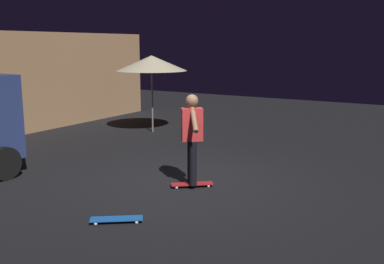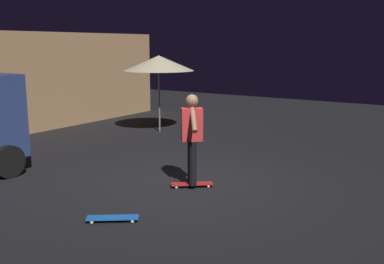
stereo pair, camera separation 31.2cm
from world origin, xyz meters
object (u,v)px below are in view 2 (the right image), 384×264
at_px(patio_umbrella, 159,63).
at_px(skater, 192,133).
at_px(skateboard_spare, 113,218).
at_px(skateboard_ridden, 192,184).

bearing_deg(patio_umbrella, skater, -136.43).
bearing_deg(skater, skateboard_spare, 177.71).
relative_size(skateboard_ridden, skater, 0.44).
bearing_deg(patio_umbrella, skateboard_spare, -148.38).
bearing_deg(skateboard_ridden, skateboard_spare, 177.71).
height_order(patio_umbrella, skateboard_spare, patio_umbrella).
relative_size(patio_umbrella, skateboard_spare, 3.08).
distance_m(skateboard_spare, skater, 2.28).
bearing_deg(skateboard_ridden, skater, 45.00).
distance_m(patio_umbrella, skateboard_ridden, 5.90).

